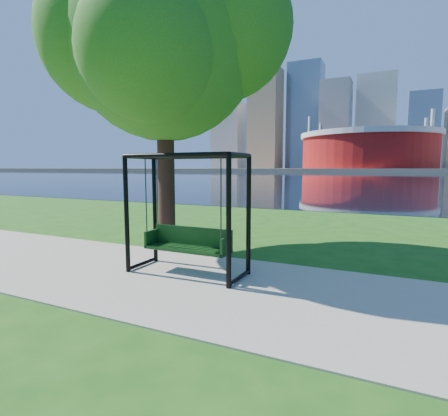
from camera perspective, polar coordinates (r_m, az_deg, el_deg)
The scene contains 8 objects.
ground at distance 7.35m, azimuth -1.64°, elevation -11.18°, with size 900.00×900.00×0.00m, color #1E5114.
path at distance 6.93m, azimuth -3.55°, elevation -12.18°, with size 120.00×4.00×0.03m, color #9E937F.
river at distance 108.31m, azimuth 23.67°, elevation 4.82°, with size 900.00×180.00×0.02m, color black.
far_bank at distance 312.26m, azimuth 24.82°, elevation 5.72°, with size 900.00×228.00×2.00m, color #937F60.
stadium at distance 241.90m, azimuth 22.40°, elevation 8.90°, with size 83.00×83.00×32.00m.
skyline at distance 327.45m, azimuth 24.38°, elevation 11.87°, with size 392.00×66.00×96.50m.
swing at distance 7.34m, azimuth -5.95°, elevation -1.43°, with size 2.48×1.09×2.53m.
park_tree at distance 10.56m, azimuth -9.89°, elevation 25.46°, with size 6.58×5.95×8.18m.
Camera 1 is at (3.17, -6.24, 2.24)m, focal length 28.00 mm.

